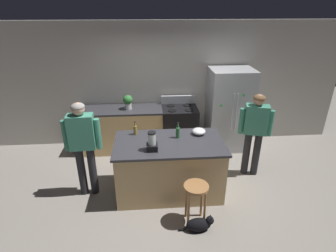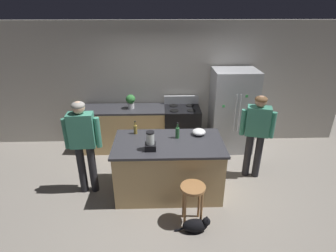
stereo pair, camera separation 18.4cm
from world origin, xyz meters
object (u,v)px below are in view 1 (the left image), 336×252
Objects in this scene: person_by_sink_right at (255,128)px; potted_plant at (128,101)px; bar_stool at (196,194)px; cat at (200,224)px; stove_range at (179,128)px; bottle_vinegar at (135,130)px; person_by_island_left at (83,141)px; mixing_bowl at (199,131)px; blender_appliance at (152,143)px; kitchen_island at (169,167)px; bottle_olive_oil at (178,132)px; refrigerator at (229,110)px.

person_by_sink_right is 2.60m from potted_plant.
bar_stool is 0.45m from cat.
potted_plant is (-1.09, 0.03, 0.64)m from stove_range.
bottle_vinegar reaches higher than stove_range.
person_by_island_left is 1.95m from bar_stool.
mixing_bowl is at bearing -171.52° from person_by_sink_right.
person_by_sink_right is 1.98m from blender_appliance.
mixing_bowl is (-1.05, -0.16, 0.04)m from person_by_sink_right.
mixing_bowl reaches higher than cat.
kitchen_island is at bearing 111.22° from cat.
bottle_olive_oil is at bearing -97.88° from stove_range.
mixing_bowl is (0.53, 0.25, 0.53)m from kitchen_island.
mixing_bowl is (0.20, 1.03, 0.49)m from bar_stool.
bar_stool is at bearing -51.50° from bottle_vinegar.
person_by_island_left is 2.98m from person_by_sink_right.
cat is 1.51m from mixing_bowl.
refrigerator is 1.53m from mixing_bowl.
refrigerator is 2.55m from bar_stool.
bottle_olive_oil is (0.44, 0.38, -0.03)m from blender_appliance.
person_by_sink_right is (1.58, 0.41, 0.49)m from kitchen_island.
kitchen_island is 0.71m from blender_appliance.
stove_range is at bearing 53.00° from bottle_vinegar.
refrigerator is at bearing 46.92° from bottle_olive_oil.
refrigerator is at bearing 64.36° from bar_stool.
kitchen_island is at bearing 112.46° from bar_stool.
person_by_island_left is at bearing 150.56° from cat.
mixing_bowl is (0.18, -1.27, 0.52)m from stove_range.
blender_appliance reaches higher than mixing_bowl.
bottle_vinegar is 1.09m from mixing_bowl.
mixing_bowl is at bearing 31.13° from blender_appliance.
bottle_vinegar is at bearing 149.53° from kitchen_island.
blender_appliance is at bearing -140.40° from kitchen_island.
refrigerator is 1.12× the size of person_by_sink_right.
refrigerator is 1.86m from bottle_olive_oil.
kitchen_island is at bearing 39.60° from blender_appliance.
stove_range is at bearing 70.41° from blender_appliance.
stove_range is 4.95× the size of mixing_bowl.
stove_range is 4.82× the size of bottle_vinegar.
potted_plant is (-1.12, 2.50, 1.02)m from cat.
stove_range is 0.71× the size of person_by_sink_right.
bottle_vinegar reaches higher than bar_stool.
kitchen_island reaches higher than cat.
mixing_bowl is at bearing 6.44° from person_by_island_left.
bottle_vinegar is (-0.93, 1.28, 0.94)m from cat.
potted_plant is 1.24m from bottle_vinegar.
kitchen_island is 1.08m from cat.
bottle_vinegar is 1.03× the size of mixing_bowl.
bottle_vinegar is at bearing -81.01° from potted_plant.
blender_appliance is at bearing -148.87° from mixing_bowl.
bottle_olive_oil is (-1.26, -1.35, 0.17)m from refrigerator.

